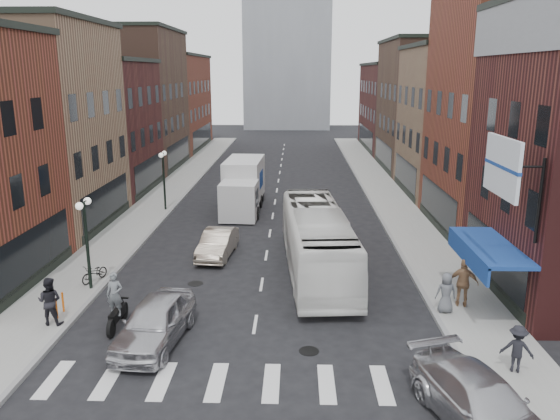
% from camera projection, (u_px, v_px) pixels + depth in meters
% --- Properties ---
extents(ground, '(160.00, 160.00, 0.00)m').
position_uv_depth(ground, '(253.00, 337.00, 19.76)').
color(ground, black).
rests_on(ground, ground).
extents(sidewalk_left, '(3.00, 74.00, 0.15)m').
position_uv_depth(sidewalk_left, '(163.00, 197.00, 41.29)').
color(sidewalk_left, gray).
rests_on(sidewalk_left, ground).
extents(sidewalk_right, '(3.00, 74.00, 0.15)m').
position_uv_depth(sidewalk_right, '(389.00, 199.00, 40.81)').
color(sidewalk_right, gray).
rests_on(sidewalk_right, ground).
extents(curb_left, '(0.20, 74.00, 0.16)m').
position_uv_depth(curb_left, '(183.00, 198.00, 41.26)').
color(curb_left, gray).
rests_on(curb_left, ground).
extents(curb_right, '(0.20, 74.00, 0.16)m').
position_uv_depth(curb_right, '(369.00, 199.00, 40.87)').
color(curb_right, gray).
rests_on(curb_right, ground).
extents(crosswalk_stripes, '(12.00, 2.20, 0.01)m').
position_uv_depth(crosswalk_stripes, '(246.00, 382.00, 16.85)').
color(crosswalk_stripes, silver).
rests_on(crosswalk_stripes, ground).
extents(bldg_left_mid_a, '(10.30, 10.20, 12.30)m').
position_uv_depth(bldg_left_mid_a, '(17.00, 127.00, 32.22)').
color(bldg_left_mid_a, '#916B50').
rests_on(bldg_left_mid_a, ground).
extents(bldg_left_mid_b, '(10.30, 10.20, 10.30)m').
position_uv_depth(bldg_left_mid_b, '(83.00, 127.00, 42.15)').
color(bldg_left_mid_b, '#401717').
rests_on(bldg_left_mid_b, ground).
extents(bldg_left_far_a, '(10.30, 12.20, 13.30)m').
position_uv_depth(bldg_left_far_a, '(125.00, 100.00, 52.43)').
color(bldg_left_far_a, '#4D3126').
rests_on(bldg_left_far_a, ground).
extents(bldg_left_far_b, '(10.30, 16.20, 11.30)m').
position_uv_depth(bldg_left_far_b, '(160.00, 102.00, 66.24)').
color(bldg_left_far_b, brown).
rests_on(bldg_left_far_b, ground).
extents(bldg_right_mid_a, '(10.30, 10.20, 14.30)m').
position_uv_depth(bldg_right_mid_a, '(532.00, 111.00, 31.13)').
color(bldg_right_mid_a, brown).
rests_on(bldg_right_mid_a, ground).
extents(bldg_right_mid_b, '(10.30, 10.20, 11.30)m').
position_uv_depth(bldg_right_mid_b, '(474.00, 121.00, 41.19)').
color(bldg_right_mid_b, '#916B50').
rests_on(bldg_right_mid_b, ground).
extents(bldg_right_far_a, '(10.30, 12.20, 12.30)m').
position_uv_depth(bldg_right_far_a, '(438.00, 106.00, 51.72)').
color(bldg_right_far_a, '#4D3126').
rests_on(bldg_right_far_a, ground).
extents(bldg_right_far_b, '(10.30, 16.20, 10.30)m').
position_uv_depth(bldg_right_far_b, '(408.00, 107.00, 65.52)').
color(bldg_right_far_b, '#401717').
rests_on(bldg_right_far_b, ground).
extents(awning_blue, '(1.80, 5.00, 0.78)m').
position_uv_depth(awning_blue, '(485.00, 248.00, 21.28)').
color(awning_blue, navy).
rests_on(awning_blue, ground).
extents(billboard_sign, '(1.52, 3.00, 3.70)m').
position_uv_depth(billboard_sign, '(504.00, 169.00, 18.49)').
color(billboard_sign, black).
rests_on(billboard_sign, ground).
extents(streetlamp_near, '(0.32, 1.22, 4.11)m').
position_uv_depth(streetlamp_near, '(86.00, 227.00, 23.12)').
color(streetlamp_near, black).
rests_on(streetlamp_near, ground).
extents(streetlamp_far, '(0.32, 1.22, 4.11)m').
position_uv_depth(streetlamp_far, '(163.00, 169.00, 36.68)').
color(streetlamp_far, black).
rests_on(streetlamp_far, ground).
extents(bike_rack, '(0.08, 0.68, 0.80)m').
position_uv_depth(bike_rack, '(60.00, 305.00, 21.10)').
color(bike_rack, '#D8590C').
rests_on(bike_rack, sidewalk_left).
extents(box_truck, '(2.62, 7.92, 3.41)m').
position_uv_depth(box_truck, '(243.00, 186.00, 37.28)').
color(box_truck, silver).
rests_on(box_truck, ground).
extents(motorcycle_rider, '(0.62, 2.18, 2.22)m').
position_uv_depth(motorcycle_rider, '(116.00, 303.00, 20.15)').
color(motorcycle_rider, black).
rests_on(motorcycle_rider, ground).
extents(transit_bus, '(3.45, 11.38, 3.12)m').
position_uv_depth(transit_bus, '(317.00, 241.00, 25.71)').
color(transit_bus, white).
rests_on(transit_bus, ground).
extents(sedan_left_near, '(2.45, 4.92, 1.61)m').
position_uv_depth(sedan_left_near, '(155.00, 322.00, 19.12)').
color(sedan_left_near, '#BAB9BE').
rests_on(sedan_left_near, ground).
extents(sedan_left_far, '(1.83, 4.28, 1.37)m').
position_uv_depth(sedan_left_far, '(218.00, 244.00, 28.19)').
color(sedan_left_far, beige).
rests_on(sedan_left_far, ground).
extents(curb_car, '(3.52, 5.46, 1.47)m').
position_uv_depth(curb_car, '(482.00, 404.00, 14.52)').
color(curb_car, '#BBBBC0').
rests_on(curb_car, ground).
extents(parked_bicycle, '(1.09, 1.60, 0.80)m').
position_uv_depth(parked_bicycle, '(95.00, 273.00, 24.48)').
color(parked_bicycle, black).
rests_on(parked_bicycle, sidewalk_left).
extents(ped_left_solo, '(0.91, 0.54, 1.83)m').
position_uv_depth(ped_left_solo, '(50.00, 301.00, 20.22)').
color(ped_left_solo, black).
rests_on(ped_left_solo, sidewalk_left).
extents(ped_right_a, '(1.11, 0.81, 1.55)m').
position_uv_depth(ped_right_a, '(517.00, 349.00, 17.04)').
color(ped_right_a, black).
rests_on(ped_right_a, sidewalk_right).
extents(ped_right_b, '(1.26, 0.85, 1.97)m').
position_uv_depth(ped_right_b, '(463.00, 283.00, 21.76)').
color(ped_right_b, '#916A4A').
rests_on(ped_right_b, sidewalk_right).
extents(ped_right_c, '(0.79, 0.52, 1.61)m').
position_uv_depth(ped_right_c, '(446.00, 293.00, 21.25)').
color(ped_right_c, '#585B60').
rests_on(ped_right_c, sidewalk_right).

